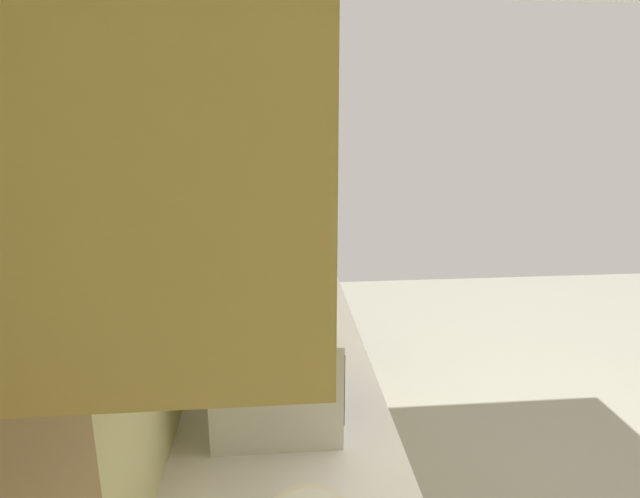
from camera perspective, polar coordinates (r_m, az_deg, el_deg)
wall_back at (r=1.96m, az=-15.48°, el=-0.38°), size 4.34×0.12×2.58m
upper_cabinets at (r=1.46m, az=-10.42°, el=16.70°), size 2.09×0.35×0.60m
oven_range at (r=3.72m, az=-4.26°, el=-5.92°), size 0.66×0.68×1.07m
microwave at (r=1.62m, az=-4.80°, el=-12.53°), size 0.44×0.37×0.31m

